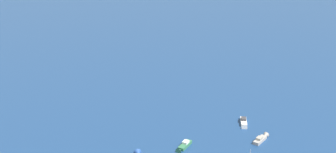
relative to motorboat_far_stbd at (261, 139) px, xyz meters
The scene contains 3 objects.
motorboat_far_stbd is the anchor object (origin of this frame).
motorboat_mid_cluster 13.07m from the motorboat_far_stbd, 147.90° to the right, with size 8.73×3.34×2.47m.
motorboat_outer_ring_b 28.15m from the motorboat_far_stbd, 66.08° to the right, with size 8.66×4.42×2.43m.
Camera 1 is at (112.20, 24.96, 82.01)m, focal length 51.75 mm.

